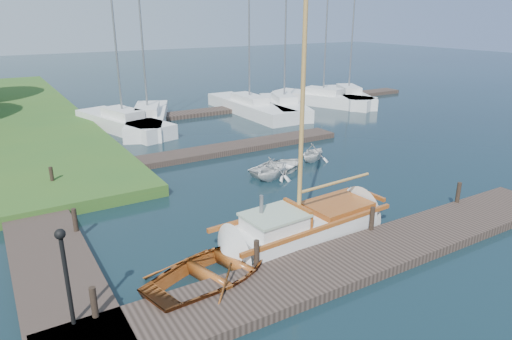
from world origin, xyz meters
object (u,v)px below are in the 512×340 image
mooring_post_1 (257,253)px  sailboat (307,227)px  mooring_post_2 (372,218)px  marina_boat_5 (323,98)px  dinghy (217,267)px  tender_c (279,165)px  mooring_post_4 (75,220)px  marina_boat_4 (284,105)px  mooring_post_0 (94,302)px  tender_d (313,151)px  tender_b (272,166)px  mooring_post_5 (52,176)px  lamp_post (65,264)px  marina_boat_0 (123,122)px  marina_boat_3 (249,106)px  mooring_post_3 (458,192)px  marina_boat_6 (348,96)px  marina_boat_1 (148,118)px

mooring_post_1 → sailboat: size_ratio=0.08×
mooring_post_2 → marina_boat_5: (13.60, 19.33, -0.13)m
dinghy → tender_c: size_ratio=1.38×
mooring_post_4 → sailboat: bearing=-29.8°
marina_boat_4 → mooring_post_0: bearing=154.7°
tender_d → tender_b: bearing=85.1°
mooring_post_1 → tender_b: 8.18m
sailboat → tender_d: 8.56m
mooring_post_5 → lamp_post: bearing=-95.7°
mooring_post_0 → dinghy: size_ratio=0.18×
marina_boat_4 → mooring_post_4: bearing=146.5°
mooring_post_2 → mooring_post_5: 13.12m
marina_boat_5 → marina_boat_0: bearing=66.6°
mooring_post_1 → marina_boat_3: 22.45m
mooring_post_0 → mooring_post_3: 13.50m
mooring_post_3 → tender_c: 7.97m
tender_c → marina_boat_5: (12.46, 12.11, 0.25)m
mooring_post_2 → marina_boat_5: size_ratio=0.07×
mooring_post_1 → mooring_post_5: same height
mooring_post_5 → marina_boat_6: (24.69, 9.14, -0.14)m
mooring_post_1 → mooring_post_4: size_ratio=1.00×
mooring_post_2 → dinghy: (-5.62, 0.30, -0.25)m
tender_d → marina_boat_1: bearing=-2.5°
marina_boat_1 → marina_boat_6: marina_boat_1 is taller
mooring_post_0 → mooring_post_1: (4.50, 0.00, 0.00)m
mooring_post_4 → lamp_post: lamp_post is taller
mooring_post_5 → marina_boat_5: marina_boat_5 is taller
tender_d → marina_boat_1: marina_boat_1 is taller
sailboat → dinghy: 3.90m
mooring_post_3 → marina_boat_4: marina_boat_4 is taller
mooring_post_4 → marina_boat_4: 22.00m
dinghy → marina_boat_3: 22.78m
marina_boat_4 → dinghy: bearing=160.2°
mooring_post_0 → marina_boat_3: (15.67, 19.48, -0.12)m
sailboat → marina_boat_6: bearing=41.3°
mooring_post_4 → mooring_post_5: (0.00, 5.00, 0.00)m
tender_c → marina_boat_5: 17.38m
sailboat → marina_boat_1: 18.34m
dinghy → marina_boat_6: (21.81, 18.84, 0.11)m
lamp_post → marina_boat_6: (25.69, 19.14, -1.31)m
mooring_post_0 → marina_boat_4: (18.01, 18.31, -0.13)m
dinghy → marina_boat_6: marina_boat_6 is taller
mooring_post_1 → tender_c: 9.17m
tender_d → marina_boat_4: size_ratio=0.17×
mooring_post_1 → dinghy: mooring_post_1 is taller
mooring_post_2 → marina_boat_6: bearing=49.8°
mooring_post_4 → tender_d: bearing=13.0°
mooring_post_5 → marina_boat_0: 10.72m
mooring_post_1 → mooring_post_2: (4.50, 0.00, 0.00)m
mooring_post_3 → marina_boat_5: size_ratio=0.07×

